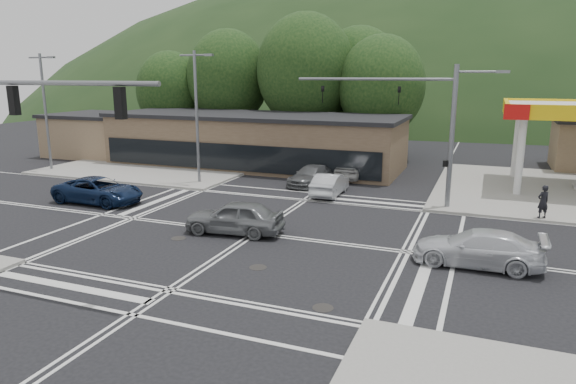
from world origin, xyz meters
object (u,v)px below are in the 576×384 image
(car_silver_east, at_px, (478,248))
(car_northbound, at_px, (311,175))
(car_queue_b, at_px, (353,167))
(car_blue_west, at_px, (98,190))
(pedestrian, at_px, (543,202))
(car_queue_a, at_px, (330,184))
(car_grey_center, at_px, (235,217))

(car_silver_east, bearing_deg, car_northbound, -137.01)
(car_silver_east, distance_m, car_northbound, 16.43)
(car_queue_b, xyz_separation_m, car_northbound, (-2.09, -3.29, -0.16))
(car_blue_west, bearing_deg, car_queue_b, -43.52)
(car_silver_east, height_order, car_northbound, car_silver_east)
(car_blue_west, relative_size, pedestrian, 3.11)
(car_northbound, bearing_deg, car_silver_east, -37.67)
(car_blue_west, bearing_deg, car_queue_a, -60.12)
(car_northbound, distance_m, pedestrian, 14.65)
(car_grey_center, bearing_deg, car_queue_b, 165.85)
(pedestrian, bearing_deg, car_queue_a, -41.00)
(car_silver_east, distance_m, pedestrian, 8.60)
(car_grey_center, relative_size, car_silver_east, 0.94)
(car_queue_a, bearing_deg, car_silver_east, 131.86)
(car_grey_center, xyz_separation_m, car_silver_east, (10.98, -0.27, -0.08))
(car_silver_east, xyz_separation_m, pedestrian, (2.94, 8.07, 0.30))
(car_queue_a, bearing_deg, car_grey_center, 76.77)
(car_northbound, xyz_separation_m, pedestrian, (14.09, -3.99, 0.36))
(car_grey_center, distance_m, car_queue_b, 15.20)
(car_blue_west, relative_size, car_northbound, 1.19)
(car_queue_a, height_order, car_northbound, car_queue_a)
(car_grey_center, xyz_separation_m, car_queue_b, (1.92, 15.08, 0.01))
(car_blue_west, xyz_separation_m, car_silver_east, (21.27, -2.66, -0.03))
(car_blue_west, xyz_separation_m, car_grey_center, (10.29, -2.39, 0.05))
(car_grey_center, height_order, car_queue_b, car_queue_b)
(car_blue_west, height_order, car_queue_b, car_queue_b)
(car_blue_west, bearing_deg, car_grey_center, -102.68)
(car_blue_west, relative_size, car_silver_east, 1.08)
(pedestrian, bearing_deg, car_blue_west, -21.29)
(car_silver_east, relative_size, car_northbound, 1.10)
(car_grey_center, bearing_deg, car_queue_a, 161.43)
(car_silver_east, xyz_separation_m, car_northbound, (-11.14, 12.07, -0.07))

